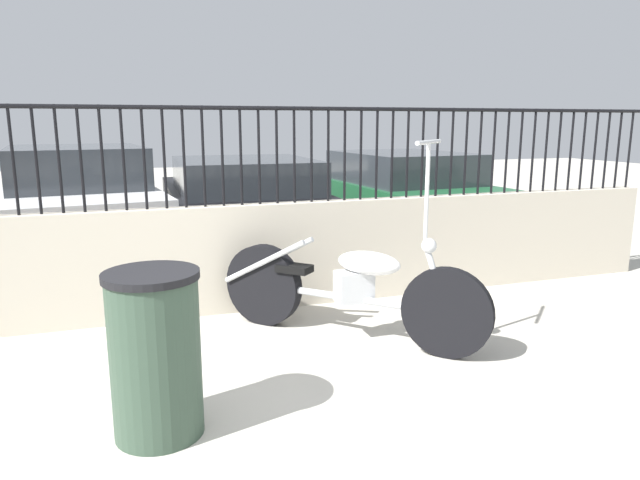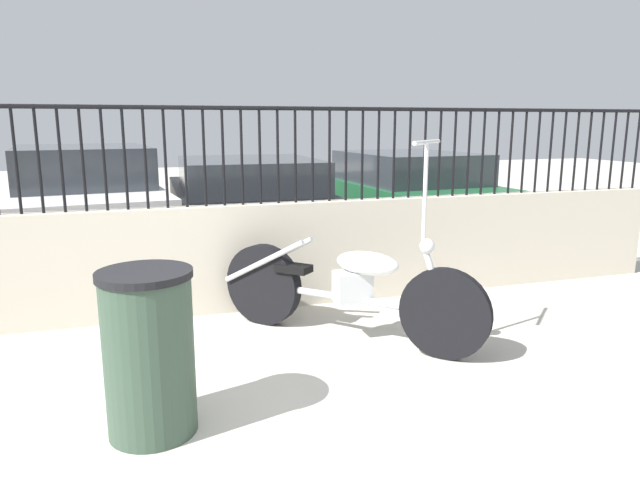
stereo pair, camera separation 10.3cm
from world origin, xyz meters
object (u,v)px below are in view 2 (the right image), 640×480
motorcycle_silver (334,287)px  car_black (248,202)px  car_white (85,199)px  trash_bin (149,353)px  car_green (403,193)px

motorcycle_silver → car_black: motorcycle_silver is taller
car_white → car_black: bearing=-108.2°
motorcycle_silver → car_white: 4.44m
car_black → trash_bin: bearing=164.1°
motorcycle_silver → car_green: size_ratio=0.39×
motorcycle_silver → trash_bin: 1.77m
trash_bin → car_white: 5.00m
car_white → car_black: 2.11m
motorcycle_silver → car_green: bearing=103.6°
car_white → car_black: car_white is taller
motorcycle_silver → trash_bin: motorcycle_silver is taller
car_black → car_green: car_green is taller
car_black → car_green: bearing=-84.5°
motorcycle_silver → trash_bin: (-1.42, -1.05, 0.05)m
car_green → car_black: bearing=90.9°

